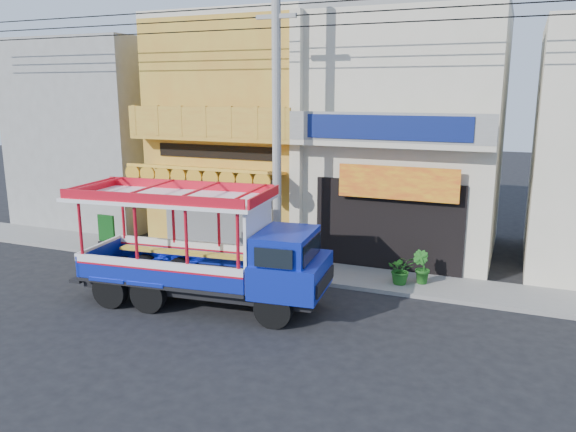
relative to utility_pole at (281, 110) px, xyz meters
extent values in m
plane|color=black|center=(0.85, -3.30, -5.03)|extent=(90.00, 90.00, 0.00)
cube|color=slate|center=(0.85, 0.70, -4.97)|extent=(30.00, 2.00, 0.12)
cube|color=#C4812B|center=(-3.15, 4.70, -1.03)|extent=(6.00, 6.00, 8.00)
cube|color=#595B5E|center=(-3.15, 1.68, -3.63)|extent=(4.20, 0.10, 2.60)
cube|color=gold|center=(-3.15, 0.95, -1.98)|extent=(5.20, 1.50, 0.31)
cube|color=#C4812B|center=(-3.15, 1.35, -0.98)|extent=(6.00, 0.70, 0.18)
cube|color=#C4812B|center=(-3.15, 1.05, -0.43)|extent=(6.00, 0.12, 0.95)
cube|color=black|center=(-3.15, 1.67, -1.48)|extent=(4.50, 0.04, 0.45)
cube|color=beige|center=(-3.15, 4.70, 3.09)|extent=(6.00, 6.00, 0.24)
cube|color=beige|center=(2.85, 4.70, -1.03)|extent=(6.00, 6.00, 8.00)
cube|color=black|center=(2.85, 1.68, -3.53)|extent=(4.60, 0.12, 2.80)
cube|color=yellow|center=(3.15, 1.40, -2.13)|extent=(3.60, 0.05, 1.00)
cube|color=beige|center=(2.85, 1.35, -0.98)|extent=(6.00, 0.70, 0.18)
cube|color=gray|center=(2.85, 1.05, -0.48)|extent=(6.00, 0.12, 0.85)
cube|color=navy|center=(2.85, 0.98, -0.48)|extent=(4.80, 0.06, 0.70)
cube|color=gray|center=(2.85, 4.70, 3.09)|extent=(6.00, 6.00, 0.24)
cube|color=beige|center=(-0.15, 1.55, -1.03)|extent=(0.35, 0.30, 8.00)
cube|color=gray|center=(-10.15, 4.70, -1.23)|extent=(6.00, 6.00, 7.60)
cylinder|color=gray|center=(-0.15, 0.00, -0.53)|extent=(0.26, 0.26, 9.00)
cube|color=gray|center=(-0.15, 0.00, 2.57)|extent=(1.20, 0.12, 0.12)
cylinder|color=black|center=(0.85, 0.00, 2.27)|extent=(28.00, 0.04, 0.04)
cylinder|color=black|center=(0.85, 0.00, 2.57)|extent=(28.00, 0.04, 0.04)
cylinder|color=black|center=(0.85, 0.00, 2.87)|extent=(28.00, 0.04, 0.04)
cylinder|color=black|center=(1.29, -3.54, -4.56)|extent=(0.96, 0.35, 0.94)
cylinder|color=black|center=(1.11, -1.77, -4.56)|extent=(0.96, 0.35, 0.94)
cylinder|color=black|center=(-2.07, -3.88, -4.56)|extent=(0.96, 0.35, 0.94)
cylinder|color=black|center=(-2.24, -2.10, -4.56)|extent=(0.96, 0.35, 0.94)
cylinder|color=black|center=(-3.19, -3.99, -4.56)|extent=(0.96, 0.35, 0.94)
cylinder|color=black|center=(-3.36, -2.22, -4.56)|extent=(0.96, 0.35, 0.94)
cube|color=black|center=(-1.04, -2.88, -4.47)|extent=(6.42, 2.16, 0.26)
cube|color=#1024AE|center=(1.39, -2.64, -3.96)|extent=(1.88, 2.22, 0.84)
cube|color=#1024AE|center=(1.25, -2.65, -3.21)|extent=(1.49, 2.02, 0.70)
cube|color=black|center=(1.90, -2.59, -3.25)|extent=(0.22, 1.65, 0.52)
cube|color=black|center=(-1.81, -2.96, -4.28)|extent=(4.82, 2.51, 0.11)
cube|color=#1024AE|center=(-1.71, -3.94, -3.96)|extent=(4.62, 0.53, 0.56)
cube|color=white|center=(-1.71, -3.94, -3.70)|extent=(4.62, 0.54, 0.21)
cube|color=#1024AE|center=(-1.90, -1.97, -3.96)|extent=(4.62, 0.53, 0.56)
cube|color=white|center=(-1.90, -1.97, -3.70)|extent=(4.62, 0.54, 0.21)
cylinder|color=red|center=(-3.88, -4.14, -2.92)|extent=(0.09, 0.09, 1.50)
cylinder|color=red|center=(-4.07, -2.20, -2.92)|extent=(0.09, 0.09, 1.50)
cube|color=white|center=(0.52, -2.72, -3.23)|extent=(0.26, 1.89, 2.11)
cube|color=white|center=(-1.90, -2.96, -2.18)|extent=(5.40, 2.80, 0.09)
cube|color=red|center=(-1.90, -2.96, -2.01)|extent=(5.20, 2.69, 0.24)
cube|color=black|center=(-7.19, 0.66, -4.86)|extent=(0.61, 0.35, 0.11)
cube|color=#0B3E0F|center=(-7.19, 0.66, -4.32)|extent=(0.71, 0.11, 0.97)
imported|color=#1D5A19|center=(3.56, 0.43, -4.48)|extent=(0.93, 0.86, 0.86)
imported|color=#1D5A19|center=(4.08, 0.73, -4.44)|extent=(0.65, 0.61, 0.95)
camera|label=1|loc=(6.42, -15.07, 0.54)|focal=35.00mm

